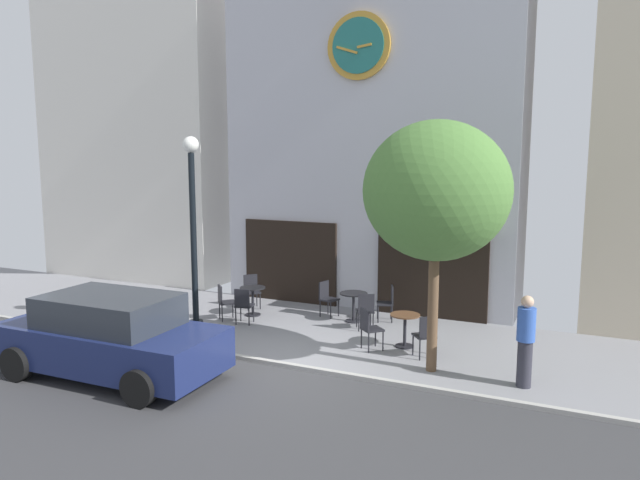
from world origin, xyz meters
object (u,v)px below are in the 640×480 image
Objects in this scene: cafe_chair_right_end at (243,303)px; parked_car_navy at (111,336)px; street_lamp at (193,237)px; cafe_chair_facing_wall at (251,289)px; cafe_chair_curbside at (366,308)px; street_tree at (436,192)px; cafe_chair_under_awning at (224,300)px; cafe_chair_mid_row at (369,326)px; pedestrian_blue at (526,340)px; cafe_table_center_left at (253,296)px; cafe_chair_near_tree at (388,300)px; cafe_table_rightmost at (405,325)px; cafe_chair_near_lamp at (426,333)px; cafe_table_near_door at (353,301)px; cafe_chair_left_end at (327,296)px.

cafe_chair_right_end is 3.99m from parked_car_navy.
street_lamp reaches higher than cafe_chair_facing_wall.
parked_car_navy reaches higher than cafe_chair_facing_wall.
cafe_chair_right_end is at bearing -164.76° from cafe_chair_curbside.
street_tree is at bearing -25.15° from cafe_chair_facing_wall.
cafe_chair_right_end is at bearing -9.77° from cafe_chair_under_awning.
cafe_chair_mid_row is (3.96, 0.70, -1.77)m from street_lamp.
cafe_chair_facing_wall is 0.21× the size of parked_car_navy.
parked_car_navy is at bearing -159.22° from pedestrian_blue.
street_tree reaches higher than cafe_chair_mid_row.
cafe_chair_curbside is at bearing -0.39° from cafe_table_center_left.
cafe_chair_near_tree is (3.36, 0.96, 0.02)m from cafe_table_center_left.
parked_car_navy is (-4.50, -3.95, 0.27)m from cafe_table_rightmost.
cafe_chair_under_awning is at bearing -120.63° from cafe_table_center_left.
cafe_chair_near_lamp is (-0.28, 0.64, -2.92)m from street_tree.
cafe_table_near_door is at bearing 22.61° from cafe_chair_under_awning.
cafe_table_center_left is at bearing 169.23° from cafe_table_rightmost.
cafe_table_near_door is at bearing 148.64° from pedestrian_blue.
parked_car_navy is at bearing -92.13° from cafe_table_center_left.
cafe_chair_near_lamp and cafe_chair_near_tree have the same top height.
cafe_table_center_left is 5.11m from cafe_chair_near_lamp.
street_lamp is at bearing 179.81° from pedestrian_blue.
cafe_chair_under_awning is 1.00× the size of cafe_chair_facing_wall.
cafe_chair_near_tree is 2.34m from cafe_chair_mid_row.
pedestrian_blue is (1.70, -0.09, -2.59)m from street_tree.
cafe_table_rightmost is at bearing -10.77° from cafe_table_center_left.
cafe_chair_mid_row is at bearing -20.19° from cafe_table_center_left.
cafe_table_rightmost is at bearing -38.34° from cafe_table_near_door.
pedestrian_blue is (5.14, -2.83, 0.33)m from cafe_chair_left_end.
cafe_chair_near_tree and cafe_chair_curbside have the same top height.
parked_car_navy is at bearing -152.66° from street_tree.
street_lamp is 4.39m from cafe_chair_mid_row.
cafe_chair_near_lamp reaches higher than cafe_table_center_left.
cafe_chair_under_awning is 4.12m from cafe_chair_near_tree.
street_tree is 5.30× the size of cafe_chair_curbside.
cafe_chair_left_end is (-2.56, 1.57, 0.04)m from cafe_table_rightmost.
cafe_chair_near_tree and cafe_chair_left_end have the same top height.
cafe_table_near_door is (-2.62, 2.54, -2.93)m from street_tree.
cafe_chair_left_end is 1.00× the size of cafe_chair_curbside.
street_tree reaches higher than cafe_table_near_door.
cafe_chair_curbside is (2.89, 0.79, 0.00)m from cafe_chair_right_end.
cafe_chair_near_lamp is 0.54× the size of pedestrian_blue.
street_lamp is 2.74m from cafe_table_center_left.
cafe_chair_under_awning is (-0.15, 1.36, -1.77)m from street_lamp.
cafe_chair_curbside is (0.53, -0.57, 0.01)m from cafe_table_near_door.
street_tree is at bearing 27.34° from parked_car_navy.
parked_car_navy is at bearing -138.59° from cafe_chair_mid_row.
cafe_table_rightmost is 4.74m from cafe_chair_under_awning.
parked_car_navy reaches higher than cafe_chair_curbside.
cafe_table_near_door is 6.00m from parked_car_navy.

